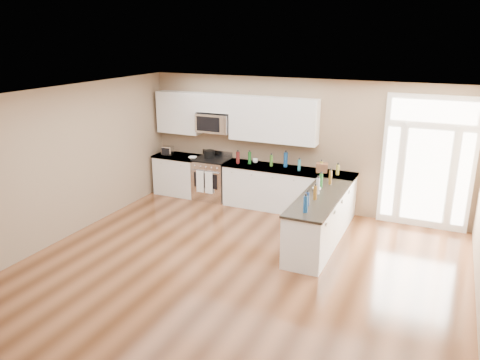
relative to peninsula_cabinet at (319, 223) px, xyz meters
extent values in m
plane|color=#4C2A15|center=(-0.93, -2.24, -0.43)|extent=(8.00, 8.00, 0.00)
plane|color=#8D7459|center=(-0.93, 1.76, 0.97)|extent=(7.00, 0.00, 7.00)
plane|color=#8D7459|center=(-4.42, -2.24, 0.97)|extent=(0.00, 8.00, 8.00)
plane|color=white|center=(-0.93, -2.24, 2.37)|extent=(8.00, 8.00, 0.00)
cube|color=silver|center=(-3.80, 1.45, 0.02)|extent=(1.06, 0.62, 0.90)
cube|color=black|center=(-3.80, 1.45, -0.38)|extent=(1.02, 0.52, 0.10)
cube|color=black|center=(-3.80, 1.45, 0.49)|extent=(1.10, 0.66, 0.04)
cube|color=silver|center=(-1.08, 1.45, 0.02)|extent=(2.81, 0.62, 0.90)
cube|color=black|center=(-1.08, 1.45, -0.38)|extent=(2.77, 0.52, 0.10)
cube|color=black|center=(-1.08, 1.45, 0.49)|extent=(2.85, 0.66, 0.04)
cube|color=silver|center=(0.00, 0.00, 0.02)|extent=(0.65, 2.28, 0.90)
cube|color=black|center=(0.00, 0.00, -0.38)|extent=(0.61, 2.18, 0.10)
cube|color=black|center=(0.00, 0.00, 0.49)|extent=(0.69, 2.32, 0.04)
cube|color=silver|center=(-3.81, 1.59, 1.49)|extent=(1.04, 0.33, 0.95)
cube|color=silver|center=(-1.50, 1.59, 1.49)|extent=(1.94, 0.33, 0.95)
cube|color=silver|center=(-2.88, 1.59, 1.77)|extent=(0.82, 0.33, 0.40)
cube|color=silver|center=(-2.88, 1.56, 1.33)|extent=(0.78, 0.40, 0.42)
cube|color=black|center=(-2.94, 1.35, 1.33)|extent=(0.56, 0.01, 0.32)
cube|color=white|center=(1.62, 1.72, 0.87)|extent=(1.70, 0.08, 2.60)
cube|color=white|center=(1.62, 1.67, 0.62)|extent=(0.78, 0.02, 1.80)
cube|color=white|center=(0.96, 1.67, 0.62)|extent=(0.22, 0.02, 1.80)
cube|color=white|center=(2.28, 1.67, 0.62)|extent=(0.22, 0.02, 1.80)
cube|color=white|center=(1.62, 1.67, 1.87)|extent=(1.50, 0.02, 0.40)
cube|color=silver|center=(-2.90, 1.45, 0.03)|extent=(0.77, 0.63, 0.92)
cube|color=black|center=(-2.90, 1.45, 0.50)|extent=(0.77, 0.60, 0.03)
cube|color=silver|center=(-2.90, 1.75, 0.58)|extent=(0.77, 0.04, 0.14)
cube|color=black|center=(-2.90, 1.13, 0.09)|extent=(0.58, 0.01, 0.34)
cylinder|color=silver|center=(-2.90, 1.10, 0.31)|extent=(0.70, 0.02, 0.02)
cube|color=white|center=(-3.02, 1.09, 0.07)|extent=(0.18, 0.02, 0.50)
cube|color=white|center=(-2.80, 1.09, 0.07)|extent=(0.18, 0.02, 0.50)
cylinder|color=black|center=(-3.00, 1.52, 0.61)|extent=(0.30, 0.30, 0.19)
cube|color=silver|center=(-4.03, 1.38, 0.61)|extent=(0.27, 0.22, 0.21)
cube|color=brown|center=(-0.36, 1.48, 0.60)|extent=(0.26, 0.21, 0.19)
imported|color=white|center=(-3.33, 1.32, 0.53)|extent=(0.22, 0.22, 0.05)
imported|color=white|center=(-0.14, 0.31, 0.53)|extent=(0.17, 0.17, 0.05)
imported|color=white|center=(-1.88, 1.57, 0.55)|extent=(0.14, 0.14, 0.10)
cylinder|color=#19591E|center=(-1.98, 1.46, 0.64)|extent=(0.07, 0.07, 0.27)
cylinder|color=navy|center=(-1.18, 1.55, 0.66)|extent=(0.09, 0.09, 0.32)
cylinder|color=brown|center=(-0.04, -0.19, 0.63)|extent=(0.07, 0.07, 0.25)
cylinder|color=olive|center=(-0.38, 1.47, 0.62)|extent=(0.06, 0.06, 0.23)
cylinder|color=#26727F|center=(-0.83, 1.40, 0.62)|extent=(0.06, 0.06, 0.24)
cylinder|color=#591919|center=(-2.23, 1.39, 0.64)|extent=(0.08, 0.08, 0.26)
cylinder|color=#B2B2B7|center=(-0.08, 0.11, 0.65)|extent=(0.06, 0.06, 0.30)
cylinder|color=navy|center=(-0.08, -0.54, 0.62)|extent=(0.06, 0.06, 0.23)
cylinder|color=#3F7226|center=(-1.48, 1.48, 0.63)|extent=(0.07, 0.07, 0.25)
cylinder|color=#19591E|center=(-0.11, 0.46, 0.64)|extent=(0.07, 0.07, 0.27)
cylinder|color=navy|center=(-0.02, -0.84, 0.64)|extent=(0.07, 0.07, 0.28)
cylinder|color=brown|center=(-0.01, 0.76, 0.64)|extent=(0.06, 0.06, 0.27)
cylinder|color=olive|center=(-0.03, 1.43, 0.61)|extent=(0.07, 0.07, 0.21)
camera|label=1|loc=(1.90, -7.64, 3.26)|focal=35.00mm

